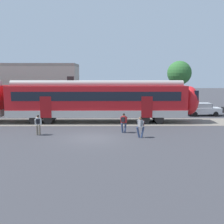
% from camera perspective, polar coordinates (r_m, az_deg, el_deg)
% --- Properties ---
extents(ground_plane, '(160.00, 160.00, 0.00)m').
position_cam_1_polar(ground_plane, '(20.51, -4.56, -5.68)').
color(ground_plane, '#38383D').
extents(commuter_train, '(38.05, 3.07, 4.73)m').
position_cam_1_polar(commuter_train, '(28.76, -20.48, 2.34)').
color(commuter_train, '#B7B2AD').
rests_on(commuter_train, ground).
extents(pedestrian_white, '(0.53, 0.70, 1.67)m').
position_cam_1_polar(pedestrian_white, '(22.09, -15.77, -2.34)').
color(pedestrian_white, '#6B6051').
rests_on(pedestrian_white, ground).
extents(pedestrian_red, '(0.64, 0.58, 1.67)m').
position_cam_1_polar(pedestrian_red, '(22.15, 2.56, -2.02)').
color(pedestrian_red, navy).
rests_on(pedestrian_red, ground).
extents(pedestrian_grey, '(0.71, 0.51, 1.67)m').
position_cam_1_polar(pedestrian_grey, '(20.50, 6.26, -2.87)').
color(pedestrian_grey, navy).
rests_on(pedestrian_grey, ground).
extents(parked_car_silver, '(4.03, 1.81, 1.54)m').
position_cam_1_polar(parked_car_silver, '(33.35, 19.16, 0.57)').
color(parked_car_silver, '#B7BABF').
rests_on(parked_car_silver, ground).
extents(background_building, '(15.74, 5.00, 9.20)m').
position_cam_1_polar(background_building, '(38.70, -19.26, 5.14)').
color(background_building, '#B2A899').
rests_on(background_building, ground).
extents(street_tree_right, '(3.54, 3.54, 6.95)m').
position_cam_1_polar(street_tree_right, '(40.31, 14.44, 8.19)').
color(street_tree_right, brown).
rests_on(street_tree_right, ground).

